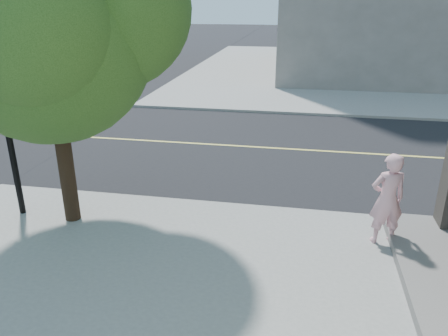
# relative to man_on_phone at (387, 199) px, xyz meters

# --- Properties ---
(ground) EXTENTS (140.00, 140.00, 0.00)m
(ground) POSITION_rel_man_on_phone_xyz_m (-8.26, 1.16, -1.05)
(ground) COLOR black
(ground) RESTS_ON ground
(road_ew) EXTENTS (140.00, 9.00, 0.01)m
(road_ew) POSITION_rel_man_on_phone_xyz_m (-8.26, 5.66, -1.04)
(road_ew) COLOR black
(road_ew) RESTS_ON ground
(sidewalk_ne) EXTENTS (29.00, 25.00, 0.12)m
(sidewalk_ne) POSITION_rel_man_on_phone_xyz_m (5.24, 22.66, -0.99)
(sidewalk_ne) COLOR gray
(sidewalk_ne) RESTS_ON ground
(man_on_phone) EXTENTS (0.77, 0.60, 1.85)m
(man_on_phone) POSITION_rel_man_on_phone_xyz_m (0.00, 0.00, 0.00)
(man_on_phone) COLOR #DFA2AE
(man_on_phone) RESTS_ON sidewalk_se
(street_tree) EXTENTS (4.95, 4.50, 6.57)m
(street_tree) POSITION_rel_man_on_phone_xyz_m (-6.38, -0.21, 3.32)
(street_tree) COLOR black
(street_tree) RESTS_ON sidewalk_se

